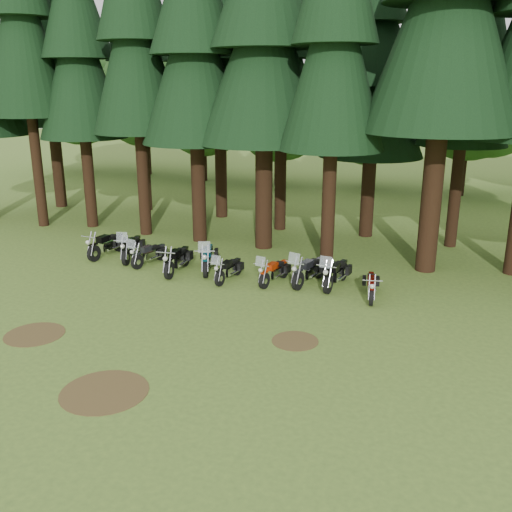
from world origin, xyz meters
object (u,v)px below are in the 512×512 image
(motorcycle_1, at_px, (132,248))
(motorcycle_5, at_px, (228,270))
(motorcycle_0, at_px, (107,245))
(motorcycle_3, at_px, (177,260))
(motorcycle_9, at_px, (371,287))
(motorcycle_7, at_px, (309,271))
(motorcycle_4, at_px, (208,259))
(motorcycle_8, at_px, (336,274))
(motorcycle_6, at_px, (274,272))
(motorcycle_2, at_px, (149,255))

(motorcycle_1, distance_m, motorcycle_5, 5.06)
(motorcycle_0, height_order, motorcycle_1, motorcycle_1)
(motorcycle_3, xyz_separation_m, motorcycle_9, (7.75, 0.05, -0.07))
(motorcycle_1, distance_m, motorcycle_7, 7.95)
(motorcycle_4, height_order, motorcycle_7, motorcycle_4)
(motorcycle_0, relative_size, motorcycle_1, 1.00)
(motorcycle_0, height_order, motorcycle_8, motorcycle_8)
(motorcycle_0, xyz_separation_m, motorcycle_6, (7.98, -0.57, -0.05))
(motorcycle_2, relative_size, motorcycle_8, 0.88)
(motorcycle_0, xyz_separation_m, motorcycle_1, (1.27, -0.01, 0.01))
(motorcycle_0, bearing_deg, motorcycle_2, -3.97)
(motorcycle_2, height_order, motorcycle_8, motorcycle_8)
(motorcycle_0, distance_m, motorcycle_5, 6.32)
(motorcycle_1, relative_size, motorcycle_7, 1.00)
(motorcycle_7, height_order, motorcycle_9, motorcycle_7)
(motorcycle_0, height_order, motorcycle_6, motorcycle_6)
(motorcycle_0, xyz_separation_m, motorcycle_8, (10.25, -0.09, 0.00))
(motorcycle_0, distance_m, motorcycle_7, 9.22)
(motorcycle_4, distance_m, motorcycle_7, 4.23)
(motorcycle_2, xyz_separation_m, motorcycle_6, (5.62, -0.22, -0.00))
(motorcycle_6, relative_size, motorcycle_7, 0.88)
(motorcycle_8, bearing_deg, motorcycle_4, -173.09)
(motorcycle_7, bearing_deg, motorcycle_0, -168.47)
(motorcycle_0, height_order, motorcycle_5, motorcycle_5)
(motorcycle_2, height_order, motorcycle_6, motorcycle_2)
(motorcycle_6, bearing_deg, motorcycle_9, 8.09)
(motorcycle_4, xyz_separation_m, motorcycle_9, (6.70, -0.56, -0.10))
(motorcycle_0, xyz_separation_m, motorcycle_9, (11.69, -0.74, -0.07))
(motorcycle_9, bearing_deg, motorcycle_5, 170.44)
(motorcycle_6, xyz_separation_m, motorcycle_9, (3.71, -0.17, -0.02))
(motorcycle_9, bearing_deg, motorcycle_7, 154.93)
(motorcycle_1, relative_size, motorcycle_5, 1.17)
(motorcycle_5, bearing_deg, motorcycle_9, 6.40)
(motorcycle_7, xyz_separation_m, motorcycle_8, (1.03, 0.06, -0.00))
(motorcycle_5, distance_m, motorcycle_7, 3.07)
(motorcycle_4, distance_m, motorcycle_6, 3.02)
(motorcycle_4, height_order, motorcycle_9, motorcycle_4)
(motorcycle_1, bearing_deg, motorcycle_8, -16.36)
(motorcycle_4, relative_size, motorcycle_6, 1.15)
(motorcycle_0, bearing_deg, motorcycle_7, 3.61)
(motorcycle_0, xyz_separation_m, motorcycle_2, (2.37, -0.35, -0.05))
(motorcycle_1, height_order, motorcycle_9, motorcycle_1)
(motorcycle_9, bearing_deg, motorcycle_3, 168.84)
(motorcycle_8, bearing_deg, motorcycle_5, -162.20)
(motorcycle_1, bearing_deg, motorcycle_4, -18.52)
(motorcycle_0, xyz_separation_m, motorcycle_3, (3.94, -0.80, 0.00))
(motorcycle_2, bearing_deg, motorcycle_3, -3.89)
(motorcycle_1, xyz_separation_m, motorcycle_6, (6.71, -0.56, -0.06))
(motorcycle_0, bearing_deg, motorcycle_5, -3.95)
(motorcycle_0, relative_size, motorcycle_9, 1.18)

